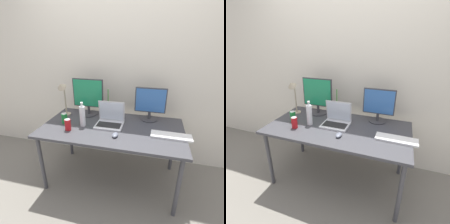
# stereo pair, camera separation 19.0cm
# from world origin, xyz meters

# --- Properties ---
(ground_plane) EXTENTS (16.00, 16.00, 0.00)m
(ground_plane) POSITION_xyz_m (0.00, 0.00, 0.00)
(ground_plane) COLOR gray
(wall_back) EXTENTS (7.00, 0.08, 2.60)m
(wall_back) POSITION_xyz_m (0.00, 0.59, 1.30)
(wall_back) COLOR silver
(wall_back) RESTS_ON ground
(work_desk) EXTENTS (1.58, 0.82, 0.74)m
(work_desk) POSITION_xyz_m (0.00, 0.00, 0.68)
(work_desk) COLOR #424247
(work_desk) RESTS_ON ground
(monitor_left) EXTENTS (0.39, 0.22, 0.47)m
(monitor_left) POSITION_xyz_m (-0.38, 0.27, 0.99)
(monitor_left) COLOR #38383D
(monitor_left) RESTS_ON work_desk
(monitor_center) EXTENTS (0.36, 0.21, 0.40)m
(monitor_center) POSITION_xyz_m (0.39, 0.30, 0.95)
(monitor_center) COLOR #38383D
(monitor_center) RESTS_ON work_desk
(laptop_silver) EXTENTS (0.31, 0.25, 0.26)m
(laptop_silver) POSITION_xyz_m (-0.03, 0.05, 0.80)
(laptop_silver) COLOR silver
(laptop_silver) RESTS_ON work_desk
(keyboard_main) EXTENTS (0.41, 0.15, 0.02)m
(keyboard_main) POSITION_xyz_m (0.63, -0.07, 0.75)
(keyboard_main) COLOR white
(keyboard_main) RESTS_ON work_desk
(mouse_by_keyboard) EXTENTS (0.06, 0.10, 0.03)m
(mouse_by_keyboard) POSITION_xyz_m (0.08, -0.20, 0.76)
(mouse_by_keyboard) COLOR slate
(mouse_by_keyboard) RESTS_ON work_desk
(water_bottle) EXTENTS (0.06, 0.06, 0.28)m
(water_bottle) POSITION_xyz_m (-0.33, -0.05, 0.87)
(water_bottle) COLOR silver
(water_bottle) RESTS_ON work_desk
(soda_can_near_keyboard) EXTENTS (0.07, 0.07, 0.13)m
(soda_can_near_keyboard) POSITION_xyz_m (-0.56, -0.05, 0.80)
(soda_can_near_keyboard) COLOR #197F33
(soda_can_near_keyboard) RESTS_ON work_desk
(soda_can_by_laptop) EXTENTS (0.07, 0.07, 0.13)m
(soda_can_by_laptop) POSITION_xyz_m (-0.45, -0.19, 0.80)
(soda_can_by_laptop) COLOR red
(soda_can_by_laptop) RESTS_ON work_desk
(bamboo_vase) EXTENTS (0.06, 0.06, 0.35)m
(bamboo_vase) POSITION_xyz_m (-0.12, 0.28, 0.81)
(bamboo_vase) COLOR #B2D1B7
(bamboo_vase) RESTS_ON work_desk
(desk_lamp) EXTENTS (0.11, 0.18, 0.46)m
(desk_lamp) POSITION_xyz_m (-0.66, 0.15, 1.05)
(desk_lamp) COLOR tan
(desk_lamp) RESTS_ON work_desk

